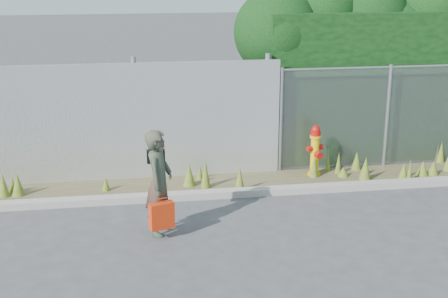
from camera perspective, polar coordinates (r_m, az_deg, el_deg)
name	(u,v)px	position (r m, az deg, el deg)	size (l,w,h in m)	color
ground	(258,240)	(9.36, 3.16, -8.28)	(80.00, 80.00, 0.00)	#3E3E41
curb	(237,193)	(10.96, 1.23, -4.02)	(16.00, 0.22, 0.12)	gray
weed_strip	(264,175)	(11.62, 3.70, -2.40)	(16.00, 1.32, 0.55)	#4B432B
corrugated_fence	(50,125)	(11.73, -15.62, 2.11)	(8.50, 0.21, 2.30)	#B4B7BB
chainlink_fence	(437,114)	(13.13, 18.92, 3.05)	(6.50, 0.07, 2.05)	gray
hedge	(420,55)	(13.89, 17.45, 8.19)	(7.89, 1.97, 3.72)	black
fire_hydrant	(315,151)	(11.97, 8.31, -0.19)	(0.34, 0.30, 1.01)	#E6B30C
woman	(159,182)	(9.33, -5.95, -3.06)	(0.59, 0.39, 1.62)	#0F6443
red_tote_bag	(162,216)	(9.24, -5.72, -6.08)	(0.36, 0.13, 0.48)	red
black_shoulder_bag	(156,156)	(9.36, -6.25, -0.66)	(0.27, 0.11, 0.20)	black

